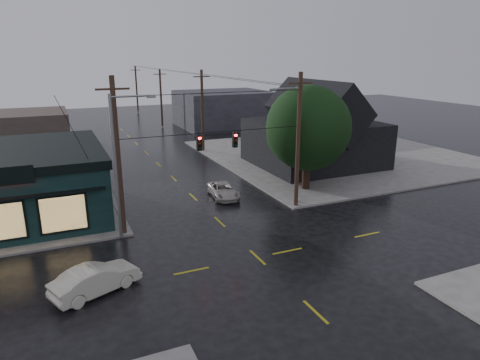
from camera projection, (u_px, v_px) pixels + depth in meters
name	position (u px, v px, depth m)	size (l,w,h in m)	color
ground_plane	(257.00, 257.00, 24.81)	(160.00, 160.00, 0.00)	black
sidewalk_ne	(335.00, 154.00, 50.12)	(28.00, 28.00, 0.15)	#5F5C58
ne_building	(315.00, 123.00, 44.30)	(12.60, 11.60, 8.75)	black
corner_tree	(308.00, 128.00, 35.69)	(7.18, 7.18, 8.86)	black
utility_pole_nw	(125.00, 234.00, 27.96)	(2.00, 0.32, 10.15)	black
utility_pole_ne	(296.00, 207.00, 33.04)	(2.00, 0.32, 10.15)	black
utility_pole_far_a	(203.00, 151.00, 51.88)	(2.00, 0.32, 9.65)	black
utility_pole_far_b	(163.00, 127.00, 69.40)	(2.00, 0.32, 9.15)	black
utility_pole_far_c	(138.00, 112.00, 86.92)	(2.00, 0.32, 9.15)	black
span_signal_assembly	(217.00, 141.00, 28.93)	(13.00, 0.48, 1.23)	black
streetlight_nw	(122.00, 239.00, 27.23)	(5.40, 0.30, 9.15)	gray
streetlight_ne	(296.00, 203.00, 33.85)	(5.40, 0.30, 9.15)	gray
bg_building_west	(17.00, 130.00, 53.76)	(12.00, 10.00, 4.40)	#3B2E2B
bg_building_east	(223.00, 109.00, 69.69)	(14.00, 12.00, 5.60)	#27272C
sedan_cream	(96.00, 279.00, 20.97)	(1.52, 4.36, 1.43)	beige
suv_silver	(223.00, 191.00, 35.08)	(1.94, 4.21, 1.17)	#ABA59E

